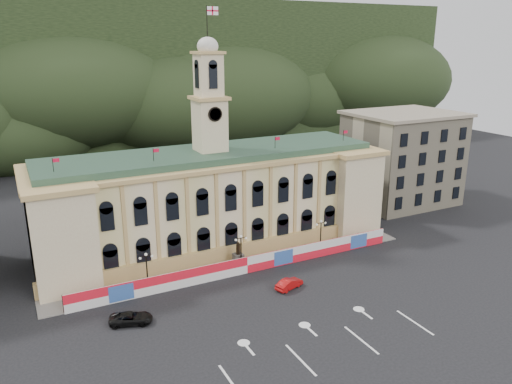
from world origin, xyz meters
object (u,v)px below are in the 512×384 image
statue (238,258)px  lamp_center (241,248)px  black_suv (131,318)px  red_sedan (289,284)px

statue → lamp_center: 2.14m
lamp_center → black_suv: (-18.18, -7.85, -2.37)m
lamp_center → red_sedan: bearing=-71.0°
lamp_center → black_suv: bearing=-156.6°
red_sedan → black_suv: 21.23m
red_sedan → black_suv: (-21.21, 0.95, 0.01)m
black_suv → statue: bearing=-45.5°
statue → black_suv: size_ratio=0.67×
statue → red_sedan: 10.27m
statue → red_sedan: size_ratio=0.83×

